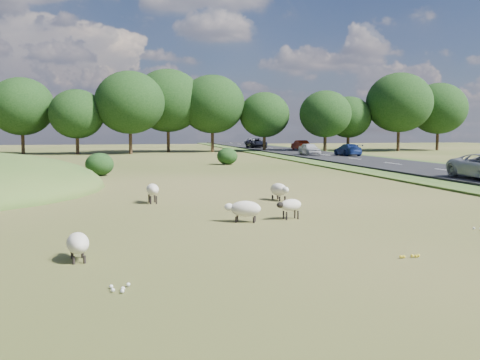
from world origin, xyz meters
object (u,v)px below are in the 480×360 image
sheep_2 (152,190)px  sheep_4 (244,209)px  sheep_3 (279,190)px  car_3 (300,145)px  car_7 (348,150)px  car_2 (309,149)px  sheep_1 (290,205)px  sheep_0 (78,243)px  car_0 (251,141)px  car_6 (257,143)px

sheep_2 → sheep_4: (2.85, -5.49, -0.13)m
sheep_3 → sheep_4: 5.96m
car_3 → car_7: (0.00, -16.76, -0.04)m
car_2 → sheep_1: bearing=-110.5°
sheep_2 → car_7: car_7 is taller
sheep_1 → car_3: bearing=-124.5°
sheep_1 → sheep_0: bearing=18.8°
sheep_1 → sheep_3: sheep_3 is taller
sheep_0 → car_7: size_ratio=0.27×
sheep_0 → sheep_2: sheep_2 is taller
sheep_2 → car_3: car_3 is taller
car_7 → sheep_3: bearing=61.8°
car_2 → car_3: (3.80, 14.55, 0.01)m
sheep_1 → car_7: (19.07, 38.60, 0.41)m
car_0 → car_2: size_ratio=1.07×
sheep_4 → car_3: bearing=-89.8°
sheep_1 → car_3: (19.07, 55.36, 0.45)m
sheep_2 → car_2: car_2 is taller
sheep_3 → car_0: car_0 is taller
sheep_0 → car_6: car_6 is taller
sheep_0 → sheep_2: 10.22m
car_0 → car_6: (-3.80, -20.23, 0.13)m
sheep_3 → car_6: car_6 is taller
car_2 → car_6: bearing=90.0°
car_2 → car_7: car_2 is taller
sheep_1 → sheep_2: size_ratio=0.87×
sheep_2 → sheep_3: bearing=-96.8°
sheep_2 → car_6: (19.85, 60.92, 0.42)m
car_2 → sheep_4: bearing=-112.5°
sheep_0 → car_3: car_3 is taller
car_3 → car_2: bearing=75.4°
car_0 → car_3: (0.00, -31.05, 0.07)m
sheep_4 → car_6: bearing=-83.6°
sheep_1 → sheep_3: (1.08, 5.04, -0.02)m
sheep_4 → car_6: (16.99, 66.41, 0.55)m
car_0 → sheep_3: bearing=77.5°
sheep_2 → sheep_3: size_ratio=0.87×
car_0 → car_2: 45.76m
sheep_3 → car_3: (17.99, 50.33, 0.48)m
sheep_1 → car_7: car_7 is taller
sheep_0 → car_3: size_ratio=0.29×
sheep_4 → car_7: size_ratio=0.29×
sheep_3 → car_7: 38.08m
car_0 → car_2: car_2 is taller
car_6 → sheep_1: bearing=-103.0°
sheep_1 → car_2: size_ratio=0.25×
sheep_1 → car_3: 58.56m
sheep_1 → car_2: 43.57m
car_7 → sheep_4: bearing=61.8°
sheep_2 → car_7: size_ratio=0.26×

